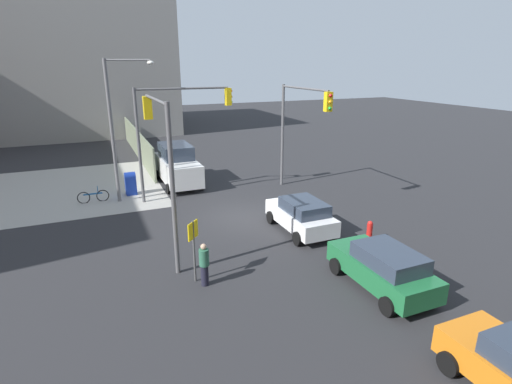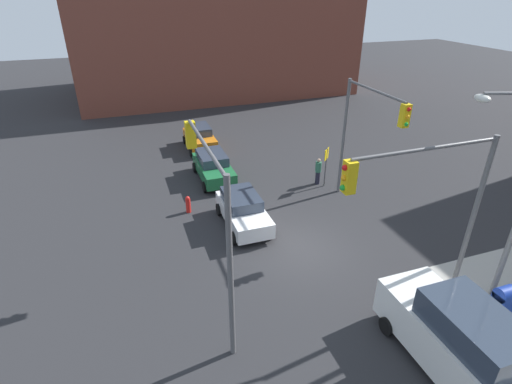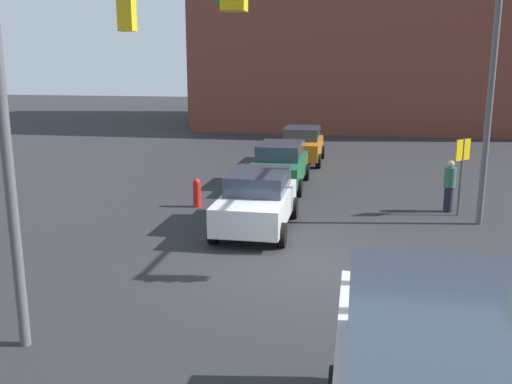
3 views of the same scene
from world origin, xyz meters
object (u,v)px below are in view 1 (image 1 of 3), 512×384
Objects in this scene: traffic_signal_se_corner at (299,119)px; bicycle_leaning_on_fence at (93,197)px; traffic_signal_nw_corner at (161,147)px; street_lamp_corner at (118,121)px; fire_hydrant at (370,230)px; sedan_white at (301,215)px; mailbox_blue at (131,183)px; pedestrian_crossing at (204,264)px; van_white_delivery at (178,165)px; traffic_signal_ne_corner at (176,120)px; coupe_green at (383,267)px.

bicycle_leaning_on_fence is at bearing 74.82° from traffic_signal_se_corner.
traffic_signal_nw_corner is 9.67m from bicycle_leaning_on_fence.
traffic_signal_se_corner is at bearing -104.94° from street_lamp_corner.
traffic_signal_se_corner is 6.91× the size of fire_hydrant.
sedan_white is at bearing 48.21° from fire_hydrant.
mailbox_blue is 12.06m from pedestrian_crossing.
traffic_signal_nw_corner is 3.96× the size of pedestrian_crossing.
pedestrian_crossing is at bearing 171.38° from van_white_delivery.
traffic_signal_ne_corner is 14.23m from coupe_green.
sedan_white is at bearing 1.38° from coupe_green.
fire_hydrant is 13.80m from van_white_delivery.
van_white_delivery is 5.76m from bicycle_leaning_on_fence.
mailbox_blue is (1.12, -0.45, -3.94)m from street_lamp_corner.
van_white_delivery is at bearing 19.44° from sedan_white.
traffic_signal_ne_corner reaches higher than bicycle_leaning_on_fence.
van_white_delivery reaches higher than fire_hydrant.
traffic_signal_ne_corner is at bearing 34.45° from fire_hydrant.
street_lamp_corner is at bearing 122.42° from van_white_delivery.
fire_hydrant is 15.56m from bicycle_leaning_on_fence.
street_lamp_corner is 4.88× the size of pedestrian_crossing.
fire_hydrant is at bearing -145.55° from traffic_signal_ne_corner.
mailbox_blue is 14.50m from fire_hydrant.
sedan_white is at bearing 153.26° from traffic_signal_se_corner.
street_lamp_corner is 1.48× the size of van_white_delivery.
sedan_white is (-7.38, -4.14, -3.80)m from traffic_signal_ne_corner.
street_lamp_corner is 4.57× the size of bicycle_leaning_on_fence.
mailbox_blue reaches higher than fire_hydrant.
traffic_signal_se_corner reaches higher than fire_hydrant.
mailbox_blue is 1.52× the size of fire_hydrant.
van_white_delivery is (10.06, -2.70, -3.31)m from traffic_signal_nw_corner.
traffic_signal_se_corner is 12.28m from pedestrian_crossing.
mailbox_blue is at bearing -74.72° from bicycle_leaning_on_fence.
traffic_signal_nw_corner is 0.81× the size of street_lamp_corner.
coupe_green is at bearing -147.03° from bicycle_leaning_on_fence.
sedan_white is at bearing 119.48° from pedestrian_crossing.
traffic_signal_se_corner is 8.51m from fire_hydrant.
pedestrian_crossing is (-8.23, 8.30, -3.78)m from traffic_signal_se_corner.
mailbox_blue is at bearing 39.40° from fire_hydrant.
sedan_white is at bearing -160.56° from van_white_delivery.
street_lamp_corner is 5.51m from van_white_delivery.
van_white_delivery is at bearing -71.56° from bicycle_leaning_on_fence.
street_lamp_corner reaches higher than fire_hydrant.
mailbox_blue is (3.77, 9.50, -3.87)m from traffic_signal_se_corner.
van_white_delivery is 3.09× the size of bicycle_leaning_on_fence.
pedestrian_crossing is at bearing -174.29° from mailbox_blue.
street_lamp_corner is 1.89× the size of coupe_green.
street_lamp_corner is 4.12m from mailbox_blue.
traffic_signal_ne_corner is 4.55× the size of mailbox_blue.
van_white_delivery is at bearing 13.30° from coupe_green.
traffic_signal_nw_corner reaches higher than mailbox_blue.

